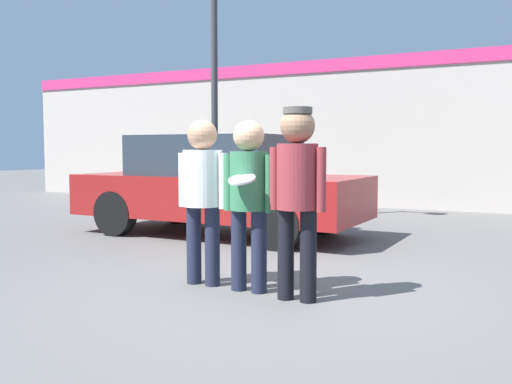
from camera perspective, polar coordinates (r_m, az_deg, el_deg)
The scene contains 7 objects.
ground_plane at distance 5.68m, azimuth 2.01°, elevation -9.61°, with size 56.00×56.00×0.00m, color #5B5956.
storefront_building at distance 13.34m, azimuth 17.30°, elevation 5.92°, with size 24.00×0.22×3.50m.
person_left at distance 5.72m, azimuth -5.36°, elevation 0.56°, with size 0.56×0.39×1.66m.
person_middle_with_frisbee at distance 5.42m, azimuth -0.74°, elevation 0.17°, with size 0.53×0.56×1.64m.
person_right at distance 5.09m, azimuth 4.15°, elevation 0.79°, with size 0.54×0.37×1.74m.
parked_car_near at distance 9.09m, azimuth -3.76°, elevation 0.72°, with size 4.58×1.93×1.58m.
street_lamp at distance 10.61m, azimuth -3.43°, elevation 16.40°, with size 1.04×0.35×5.92m.
Camera 1 is at (2.37, -4.98, 1.37)m, focal length 40.00 mm.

